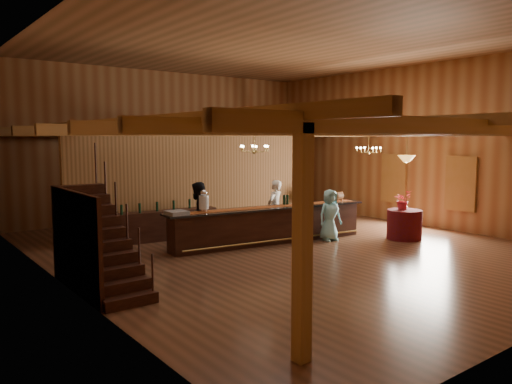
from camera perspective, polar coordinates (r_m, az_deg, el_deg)
floor at (r=13.92m, az=3.59°, el=-6.29°), size 14.00×14.00×0.00m
ceiling at (r=13.82m, az=3.75°, el=16.58°), size 14.00×14.00×0.00m
wall_back at (r=19.43m, az=-10.03°, el=5.34°), size 12.00×0.10×5.50m
wall_left at (r=10.68m, az=-21.55°, el=4.40°), size 0.10×14.00×5.50m
wall_right at (r=18.10m, az=18.24°, el=5.07°), size 0.10×14.00×5.50m
beam_grid at (r=13.98m, az=2.31°, el=7.15°), size 11.90×13.90×0.39m
support_posts at (r=13.29m, az=5.04°, el=0.10°), size 9.20×10.20×3.20m
partition_wall at (r=16.20m, az=-5.85°, el=1.00°), size 9.00×0.18×3.10m
window_right_front at (r=17.26m, az=22.39°, el=0.88°), size 0.12×1.05×1.75m
window_right_back at (r=18.70m, az=15.51°, el=1.49°), size 0.12×1.05×1.75m
staircase at (r=10.33m, az=-17.10°, el=-5.27°), size 1.00×2.80×2.00m
backroom_boxes at (r=18.14m, az=-8.55°, el=-1.73°), size 4.10×0.60×1.10m
tasting_bar at (r=14.33m, az=1.56°, el=-3.76°), size 6.31×1.56×1.06m
beverage_dispenser at (r=13.32m, az=-5.99°, el=-1.06°), size 0.26×0.26×0.60m
glass_rack_tray at (r=12.96m, az=-9.04°, el=-2.37°), size 0.50×0.50×0.10m
raffle_drum at (r=15.62m, az=9.41°, el=-0.46°), size 0.34×0.24×0.30m
bar_bottle_0 at (r=14.64m, az=3.25°, el=-0.93°), size 0.07×0.07×0.30m
bar_bottle_1 at (r=14.65m, az=3.27°, el=-0.92°), size 0.07×0.07×0.30m
bar_bottle_2 at (r=14.71m, az=3.61°, el=-0.90°), size 0.07×0.07×0.30m
backbar_shelf at (r=15.04m, az=-10.27°, el=-3.74°), size 3.14×0.80×0.87m
round_table at (r=15.54m, az=16.59°, el=-3.58°), size 1.02×1.02×0.88m
chandelier_left at (r=13.56m, az=-0.20°, el=5.02°), size 0.80×0.80×0.63m
chandelier_right at (r=16.70m, az=12.73°, el=4.76°), size 0.80×0.80×0.72m
pendant_lamp at (r=15.34m, az=16.82°, el=3.67°), size 0.52×0.52×0.90m
bartender at (r=15.29m, az=2.16°, el=-1.87°), size 0.74×0.61×1.73m
staff_second at (r=13.89m, az=-6.66°, el=-2.57°), size 1.11×1.05×1.80m
guest at (r=14.79m, az=8.44°, el=-2.62°), size 0.81×0.60×1.52m
floor_plant at (r=18.19m, az=5.64°, el=-1.34°), size 0.83×0.74×1.26m
table_flowers at (r=15.52m, az=16.41°, el=-0.87°), size 0.55×0.48×0.57m
table_vase at (r=15.56m, az=16.60°, el=-1.37°), size 0.18×0.18×0.30m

